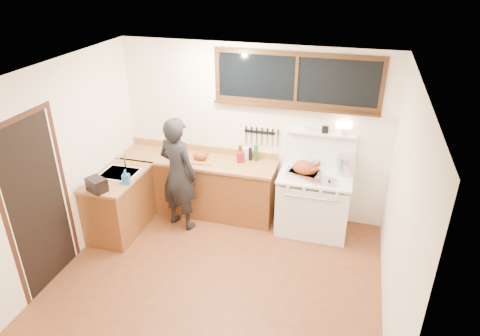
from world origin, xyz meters
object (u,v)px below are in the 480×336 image
(vintage_stove, at_px, (314,201))
(man, at_px, (178,174))
(cutting_board, at_px, (201,157))
(roast_turkey, at_px, (305,171))

(vintage_stove, xyz_separation_m, man, (-1.91, -0.42, 0.39))
(man, distance_m, cutting_board, 0.47)
(vintage_stove, bearing_deg, cutting_board, -179.87)
(man, xyz_separation_m, roast_turkey, (1.76, 0.31, 0.15))
(man, bearing_deg, vintage_stove, 12.53)
(cutting_board, distance_m, roast_turkey, 1.58)
(cutting_board, relative_size, roast_turkey, 0.88)
(man, relative_size, roast_turkey, 3.51)
(roast_turkey, bearing_deg, man, -170.04)
(vintage_stove, height_order, roast_turkey, vintage_stove)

